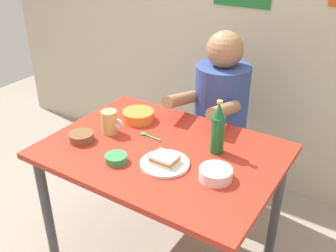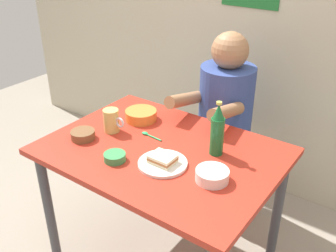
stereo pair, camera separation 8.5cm
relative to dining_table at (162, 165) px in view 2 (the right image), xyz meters
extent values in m
cube|color=#B72D1E|center=(0.00, 0.00, 0.08)|extent=(1.10, 0.80, 0.03)
cylinder|color=#3F3F44|center=(-0.49, -0.34, -0.29)|extent=(0.05, 0.05, 0.71)
cylinder|color=#3F3F44|center=(-0.49, 0.34, -0.29)|extent=(0.05, 0.05, 0.71)
cylinder|color=#3F3F44|center=(0.49, 0.34, -0.29)|extent=(0.05, 0.05, 0.71)
cylinder|color=#4C4C51|center=(0.01, 0.63, -0.44)|extent=(0.08, 0.08, 0.41)
cylinder|color=#2D2D33|center=(0.01, 0.63, -0.22)|extent=(0.34, 0.34, 0.04)
cylinder|color=#33478C|center=(0.01, 0.63, 0.06)|extent=(0.32, 0.32, 0.52)
sphere|color=#A0704C|center=(0.01, 0.63, 0.42)|extent=(0.21, 0.21, 0.21)
cylinder|color=#A0704C|center=(-0.12, 0.38, 0.18)|extent=(0.07, 0.31, 0.14)
cylinder|color=#A0704C|center=(0.14, 0.38, 0.18)|extent=(0.07, 0.31, 0.14)
cylinder|color=silver|center=(0.08, -0.11, 0.10)|extent=(0.22, 0.22, 0.01)
cube|color=beige|center=(0.08, -0.11, 0.11)|extent=(0.11, 0.09, 0.01)
cube|color=#9E592D|center=(0.08, -0.11, 0.13)|extent=(0.11, 0.09, 0.01)
cube|color=beige|center=(0.08, -0.11, 0.14)|extent=(0.11, 0.09, 0.01)
cylinder|color=#D1BC66|center=(-0.31, -0.01, 0.15)|extent=(0.08, 0.08, 0.12)
torus|color=silver|center=(-0.25, -0.01, 0.16)|extent=(0.06, 0.01, 0.06)
cylinder|color=#19602D|center=(0.23, 0.11, 0.18)|extent=(0.06, 0.06, 0.18)
cone|color=#19602D|center=(0.23, 0.11, 0.31)|extent=(0.05, 0.05, 0.07)
cylinder|color=#BFB74C|center=(0.23, 0.11, 0.35)|extent=(0.03, 0.03, 0.01)
cylinder|color=#388C4C|center=(-0.11, -0.20, 0.11)|extent=(0.10, 0.10, 0.03)
cylinder|color=#5B643A|center=(-0.11, -0.20, 0.12)|extent=(0.08, 0.08, 0.02)
cylinder|color=brown|center=(-0.37, -0.15, 0.11)|extent=(0.12, 0.12, 0.04)
cylinder|color=brown|center=(-0.37, -0.15, 0.12)|extent=(0.10, 0.10, 0.02)
cylinder|color=silver|center=(0.32, -0.08, 0.12)|extent=(0.14, 0.14, 0.05)
cylinder|color=tan|center=(0.32, -0.08, 0.13)|extent=(0.11, 0.11, 0.02)
cylinder|color=orange|center=(-0.27, 0.18, 0.12)|extent=(0.17, 0.17, 0.05)
cylinder|color=#B25B2D|center=(-0.27, 0.18, 0.13)|extent=(0.14, 0.14, 0.02)
cylinder|color=#26A559|center=(-0.10, 0.06, 0.10)|extent=(0.11, 0.02, 0.01)
ellipsoid|color=#26A559|center=(-0.15, 0.06, 0.10)|extent=(0.04, 0.02, 0.01)
camera|label=1|loc=(0.86, -1.29, 1.04)|focal=40.83mm
camera|label=2|loc=(0.93, -1.24, 1.04)|focal=40.83mm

